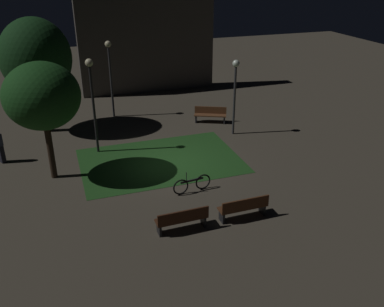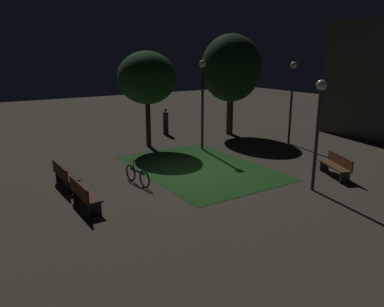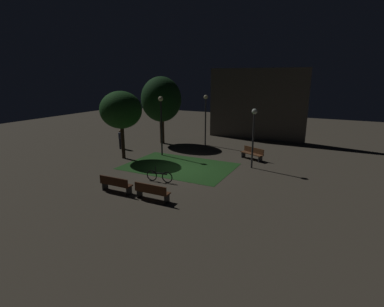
{
  "view_description": "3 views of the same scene",
  "coord_description": "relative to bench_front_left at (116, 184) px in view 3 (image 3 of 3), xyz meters",
  "views": [
    {
      "loc": [
        -4.66,
        -16.31,
        8.47
      ],
      "look_at": [
        0.65,
        -0.8,
        0.78
      ],
      "focal_mm": 38.99,
      "sensor_mm": 36.0,
      "label": 1
    },
    {
      "loc": [
        12.29,
        -8.18,
        4.77
      ],
      "look_at": [
        -0.68,
        0.28,
        0.62
      ],
      "focal_mm": 34.79,
      "sensor_mm": 36.0,
      "label": 2
    },
    {
      "loc": [
        8.89,
        -16.0,
        5.92
      ],
      "look_at": [
        0.46,
        0.68,
        0.96
      ],
      "focal_mm": 27.27,
      "sensor_mm": 36.0,
      "label": 3
    }
  ],
  "objects": [
    {
      "name": "ground_plane",
      "position": [
        1.14,
        5.03,
        -0.48
      ],
      "size": [
        60.0,
        60.0,
        0.0
      ],
      "primitive_type": "plane",
      "color": "#4C4438"
    },
    {
      "name": "grass_lawn",
      "position": [
        0.71,
        5.51,
        -0.48
      ],
      "size": [
        7.22,
        4.97,
        0.01
      ],
      "primitive_type": "cube",
      "color": "#23511E",
      "rests_on": "ground"
    },
    {
      "name": "bench_front_left",
      "position": [
        0.0,
        0.0,
        0.0
      ],
      "size": [
        1.81,
        0.51,
        0.88
      ],
      "color": "#422314",
      "rests_on": "ground"
    },
    {
      "name": "bench_path_side",
      "position": [
        2.29,
        -0.0,
        0.0
      ],
      "size": [
        1.81,
        0.5,
        0.88
      ],
      "color": "#512D19",
      "rests_on": "ground"
    },
    {
      "name": "bench_back_row",
      "position": [
        4.68,
        9.45,
        0.0
      ],
      "size": [
        1.83,
        1.19,
        0.88
      ],
      "color": "brown",
      "rests_on": "ground"
    },
    {
      "name": "tree_lawn_side",
      "position": [
        -4.15,
        11.07,
        3.46
      ],
      "size": [
        3.55,
        3.55,
        5.94
      ],
      "color": "#423021",
      "rests_on": "ground"
    },
    {
      "name": "tree_back_left",
      "position": [
        -3.99,
        5.46,
        3.1
      ],
      "size": [
        3.0,
        3.0,
        4.93
      ],
      "color": "#2D2116",
      "rests_on": "ground"
    },
    {
      "name": "lamp_post_plaza_east",
      "position": [
        5.2,
        7.43,
        2.25
      ],
      "size": [
        0.36,
        0.36,
        3.94
      ],
      "color": "#333338",
      "rests_on": "ground"
    },
    {
      "name": "lamp_post_plaza_west",
      "position": [
        -0.35,
        12.18,
        2.51
      ],
      "size": [
        0.36,
        0.36,
        4.39
      ],
      "color": "#333338",
      "rests_on": "ground"
    },
    {
      "name": "lamp_post_near_wall",
      "position": [
        -1.88,
        7.46,
        2.58
      ],
      "size": [
        0.36,
        0.36,
        4.49
      ],
      "color": "black",
      "rests_on": "ground"
    },
    {
      "name": "bicycle",
      "position": [
        1.17,
        2.39,
        -0.14
      ],
      "size": [
        1.64,
        0.25,
        0.93
      ],
      "color": "black",
      "rests_on": "ground"
    },
    {
      "name": "pedestrian",
      "position": [
        -6.15,
        7.71,
        0.37
      ],
      "size": [
        0.32,
        0.34,
        1.61
      ],
      "color": "black",
      "rests_on": "ground"
    },
    {
      "name": "building_wall_backdrop",
      "position": [
        2.91,
        16.74,
        2.86
      ],
      "size": [
        9.2,
        0.8,
        6.68
      ],
      "primitive_type": "cube",
      "color": "#4C4742",
      "rests_on": "ground"
    }
  ]
}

